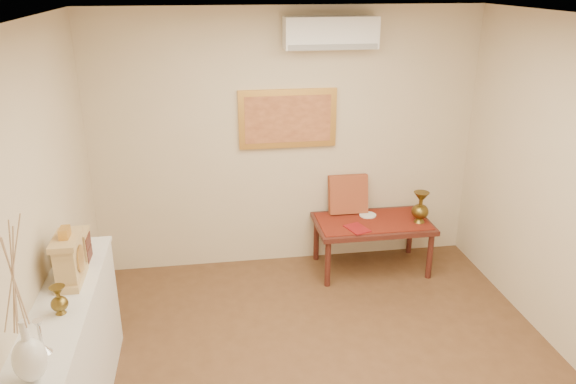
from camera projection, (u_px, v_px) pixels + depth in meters
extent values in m
plane|color=white|center=(346.00, 24.00, 3.25)|extent=(4.50, 4.50, 0.00)
cube|color=beige|center=(287.00, 142.00, 5.81)|extent=(4.00, 0.02, 2.70)
cube|color=beige|center=(22.00, 256.00, 3.45)|extent=(0.02, 4.50, 2.70)
cube|color=maroon|center=(373.00, 221.00, 5.88)|extent=(1.14, 0.59, 0.01)
cylinder|color=silver|center=(368.00, 215.00, 6.00)|extent=(0.18, 0.18, 0.01)
cube|color=maroon|center=(357.00, 229.00, 5.68)|extent=(0.25, 0.30, 0.01)
cube|color=maroon|center=(348.00, 194.00, 6.02)|extent=(0.42, 0.18, 0.43)
cube|color=silver|center=(71.00, 369.00, 3.79)|extent=(0.35, 2.00, 0.95)
cube|color=silver|center=(61.00, 307.00, 3.62)|extent=(0.37, 2.02, 0.03)
cube|color=tan|center=(72.00, 278.00, 3.88)|extent=(0.16, 0.36, 0.05)
cube|color=tan|center=(69.00, 259.00, 3.83)|extent=(0.14, 0.30, 0.25)
cylinder|color=beige|center=(80.00, 258.00, 3.84)|extent=(0.01, 0.17, 0.17)
cylinder|color=gold|center=(81.00, 258.00, 3.84)|extent=(0.01, 0.19, 0.19)
cube|color=tan|center=(66.00, 240.00, 3.78)|extent=(0.17, 0.34, 0.04)
cube|color=gold|center=(65.00, 233.00, 3.76)|extent=(0.06, 0.11, 0.07)
cube|color=tan|center=(78.00, 248.00, 4.12)|extent=(0.15, 0.20, 0.22)
cube|color=#4A1D16|center=(90.00, 253.00, 4.15)|extent=(0.01, 0.17, 0.09)
cube|color=#4A1D16|center=(88.00, 241.00, 4.12)|extent=(0.01, 0.17, 0.09)
cube|color=tan|center=(76.00, 233.00, 4.08)|extent=(0.16, 0.21, 0.02)
cube|color=#4A1D16|center=(373.00, 224.00, 5.89)|extent=(1.20, 0.70, 0.05)
cylinder|color=#4A1D16|center=(328.00, 264.00, 5.64)|extent=(0.06, 0.06, 0.50)
cylinder|color=#4A1D16|center=(430.00, 256.00, 5.80)|extent=(0.06, 0.06, 0.50)
cylinder|color=#4A1D16|center=(316.00, 239.00, 6.18)|extent=(0.06, 0.06, 0.50)
cylinder|color=#4A1D16|center=(410.00, 232.00, 6.33)|extent=(0.06, 0.06, 0.50)
cube|color=gold|center=(288.00, 119.00, 5.70)|extent=(1.00, 0.05, 0.60)
cube|color=#C27143|center=(288.00, 119.00, 5.67)|extent=(0.88, 0.01, 0.48)
cube|color=white|center=(331.00, 33.00, 5.35)|extent=(0.90, 0.24, 0.30)
cube|color=gray|center=(333.00, 47.00, 5.28)|extent=(0.86, 0.02, 0.05)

